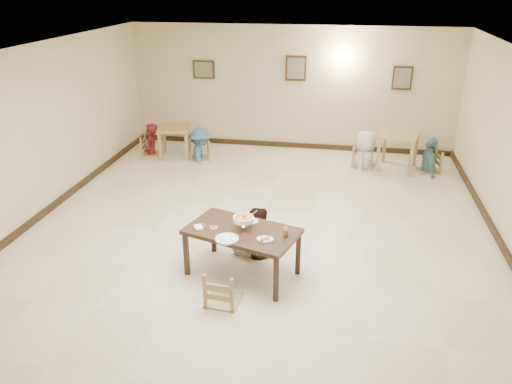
% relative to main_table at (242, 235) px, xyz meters
% --- Properties ---
extents(floor, '(10.00, 10.00, 0.00)m').
position_rel_main_table_xyz_m(floor, '(-0.00, 1.05, -0.65)').
color(floor, beige).
rests_on(floor, ground).
extents(ceiling, '(10.00, 10.00, 0.00)m').
position_rel_main_table_xyz_m(ceiling, '(-0.00, 1.05, 2.35)').
color(ceiling, white).
rests_on(ceiling, wall_back).
extents(wall_back, '(10.00, 0.00, 10.00)m').
position_rel_main_table_xyz_m(wall_back, '(-0.00, 6.05, 0.85)').
color(wall_back, beige).
rests_on(wall_back, floor).
extents(wall_left, '(0.00, 10.00, 10.00)m').
position_rel_main_table_xyz_m(wall_left, '(-4.00, 1.05, 0.85)').
color(wall_left, beige).
rests_on(wall_left, floor).
extents(baseboard_back, '(8.00, 0.06, 0.12)m').
position_rel_main_table_xyz_m(baseboard_back, '(-0.00, 6.02, -0.59)').
color(baseboard_back, black).
rests_on(baseboard_back, floor).
extents(baseboard_left, '(0.06, 10.00, 0.12)m').
position_rel_main_table_xyz_m(baseboard_left, '(-3.97, 1.05, -0.59)').
color(baseboard_left, black).
rests_on(baseboard_left, floor).
extents(baseboard_right, '(0.06, 10.00, 0.12)m').
position_rel_main_table_xyz_m(baseboard_right, '(3.97, 1.05, -0.59)').
color(baseboard_right, black).
rests_on(baseboard_right, floor).
extents(picture_a, '(0.55, 0.04, 0.45)m').
position_rel_main_table_xyz_m(picture_a, '(-2.20, 6.01, 1.25)').
color(picture_a, '#352411').
rests_on(picture_a, wall_back).
extents(picture_b, '(0.50, 0.04, 0.60)m').
position_rel_main_table_xyz_m(picture_b, '(0.10, 6.01, 1.35)').
color(picture_b, '#352411').
rests_on(picture_b, wall_back).
extents(picture_c, '(0.45, 0.04, 0.55)m').
position_rel_main_table_xyz_m(picture_c, '(2.60, 6.01, 1.20)').
color(picture_c, '#352411').
rests_on(picture_c, wall_back).
extents(wall_sconce, '(0.16, 0.05, 0.22)m').
position_rel_main_table_xyz_m(wall_sconce, '(1.20, 6.01, 1.65)').
color(wall_sconce, '#FFD88C').
rests_on(wall_sconce, wall_back).
extents(main_table, '(1.75, 1.29, 0.73)m').
position_rel_main_table_xyz_m(main_table, '(0.00, 0.00, 0.00)').
color(main_table, '#352115').
rests_on(main_table, floor).
extents(chair_far, '(0.43, 0.43, 0.92)m').
position_rel_main_table_xyz_m(chair_far, '(0.06, 0.72, -0.19)').
color(chair_far, tan).
rests_on(chair_far, floor).
extents(chair_near, '(0.45, 0.45, 0.95)m').
position_rel_main_table_xyz_m(chair_near, '(-0.12, -0.71, -0.18)').
color(chair_near, tan).
rests_on(chair_near, floor).
extents(main_diner, '(0.91, 0.81, 1.55)m').
position_rel_main_table_xyz_m(main_diner, '(0.08, 0.64, 0.13)').
color(main_diner, gray).
rests_on(main_diner, floor).
extents(curry_warmer, '(0.33, 0.29, 0.27)m').
position_rel_main_table_xyz_m(curry_warmer, '(0.02, 0.03, 0.24)').
color(curry_warmer, silver).
rests_on(curry_warmer, main_table).
extents(rice_plate_far, '(0.27, 0.27, 0.06)m').
position_rel_main_table_xyz_m(rice_plate_far, '(0.05, 0.26, 0.09)').
color(rice_plate_far, white).
rests_on(rice_plate_far, main_table).
extents(rice_plate_near, '(0.32, 0.32, 0.07)m').
position_rel_main_table_xyz_m(rice_plate_near, '(-0.14, -0.32, 0.10)').
color(rice_plate_near, white).
rests_on(rice_plate_near, main_table).
extents(fried_plate, '(0.23, 0.23, 0.05)m').
position_rel_main_table_xyz_m(fried_plate, '(0.37, -0.24, 0.10)').
color(fried_plate, white).
rests_on(fried_plate, main_table).
extents(chili_dish, '(0.10, 0.10, 0.02)m').
position_rel_main_table_xyz_m(chili_dish, '(-0.41, -0.02, 0.09)').
color(chili_dish, white).
rests_on(chili_dish, main_table).
extents(napkin_cutlery, '(0.20, 0.24, 0.03)m').
position_rel_main_table_xyz_m(napkin_cutlery, '(-0.62, -0.06, 0.09)').
color(napkin_cutlery, white).
rests_on(napkin_cutlery, main_table).
extents(drink_glass, '(0.07, 0.07, 0.14)m').
position_rel_main_table_xyz_m(drink_glass, '(0.63, -0.09, 0.15)').
color(drink_glass, white).
rests_on(drink_glass, main_table).
extents(bg_table_left, '(0.88, 0.88, 0.74)m').
position_rel_main_table_xyz_m(bg_table_left, '(-2.64, 4.81, -0.04)').
color(bg_table_left, tan).
rests_on(bg_table_left, floor).
extents(bg_table_right, '(1.01, 1.01, 0.83)m').
position_rel_main_table_xyz_m(bg_table_right, '(2.56, 4.90, 0.04)').
color(bg_table_right, tan).
rests_on(bg_table_right, floor).
extents(bg_chair_ll, '(0.43, 0.43, 0.92)m').
position_rel_main_table_xyz_m(bg_chair_ll, '(-3.28, 4.87, -0.19)').
color(bg_chair_ll, tan).
rests_on(bg_chair_ll, floor).
extents(bg_chair_lr, '(0.42, 0.42, 0.89)m').
position_rel_main_table_xyz_m(bg_chair_lr, '(-2.00, 4.78, -0.21)').
color(bg_chair_lr, tan).
rests_on(bg_chair_lr, floor).
extents(bg_chair_rl, '(0.48, 0.48, 1.03)m').
position_rel_main_table_xyz_m(bg_chair_rl, '(1.85, 4.94, -0.14)').
color(bg_chair_rl, tan).
rests_on(bg_chair_rl, floor).
extents(bg_chair_rr, '(0.44, 0.44, 0.95)m').
position_rel_main_table_xyz_m(bg_chair_rr, '(3.27, 4.85, -0.18)').
color(bg_chair_rr, tan).
rests_on(bg_chair_rr, floor).
extents(bg_diner_a, '(0.42, 0.60, 1.55)m').
position_rel_main_table_xyz_m(bg_diner_a, '(-3.28, 4.87, 0.12)').
color(bg_diner_a, '#5D1619').
rests_on(bg_diner_a, floor).
extents(bg_diner_b, '(0.86, 1.12, 1.52)m').
position_rel_main_table_xyz_m(bg_diner_b, '(-2.00, 4.78, 0.11)').
color(bg_diner_b, teal).
rests_on(bg_diner_b, floor).
extents(bg_diner_c, '(0.73, 0.93, 1.67)m').
position_rel_main_table_xyz_m(bg_diner_c, '(1.85, 4.94, 0.18)').
color(bg_diner_c, silver).
rests_on(bg_diner_c, floor).
extents(bg_diner_d, '(0.48, 0.97, 1.60)m').
position_rel_main_table_xyz_m(bg_diner_d, '(3.27, 4.85, 0.15)').
color(bg_diner_d, teal).
rests_on(bg_diner_d, floor).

